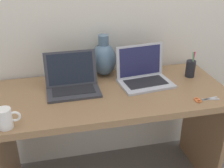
% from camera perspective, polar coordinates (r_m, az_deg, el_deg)
% --- Properties ---
extents(back_wall, '(4.40, 0.04, 2.40)m').
position_cam_1_polar(back_wall, '(1.85, -2.46, 16.41)').
color(back_wall, beige).
rests_on(back_wall, ground).
extents(desk, '(1.40, 0.61, 0.74)m').
position_cam_1_polar(desk, '(1.76, 0.00, -6.20)').
color(desk, olive).
rests_on(desk, ground).
extents(laptop_left, '(0.32, 0.23, 0.22)m').
position_cam_1_polar(laptop_left, '(1.70, -8.16, 0.75)').
color(laptop_left, '#333338').
rests_on(laptop_left, desk).
extents(laptop_right, '(0.34, 0.26, 0.23)m').
position_cam_1_polar(laptop_right, '(1.78, 6.34, 2.30)').
color(laptop_right, '#B2B2B7').
rests_on(laptop_right, desk).
extents(green_vase, '(0.16, 0.16, 0.28)m').
position_cam_1_polar(green_vase, '(1.85, -1.69, 5.21)').
color(green_vase, slate).
rests_on(green_vase, desk).
extents(coffee_mug, '(0.11, 0.07, 0.10)m').
position_cam_1_polar(coffee_mug, '(1.43, -20.95, -6.58)').
color(coffee_mug, white).
rests_on(coffee_mug, desk).
extents(pen_cup, '(0.06, 0.06, 0.18)m').
position_cam_1_polar(pen_cup, '(1.92, 15.75, 3.12)').
color(pen_cup, black).
rests_on(pen_cup, desk).
extents(scissors, '(0.15, 0.05, 0.01)m').
position_cam_1_polar(scissors, '(1.67, 17.96, -3.06)').
color(scissors, '#B7B7BC').
rests_on(scissors, desk).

